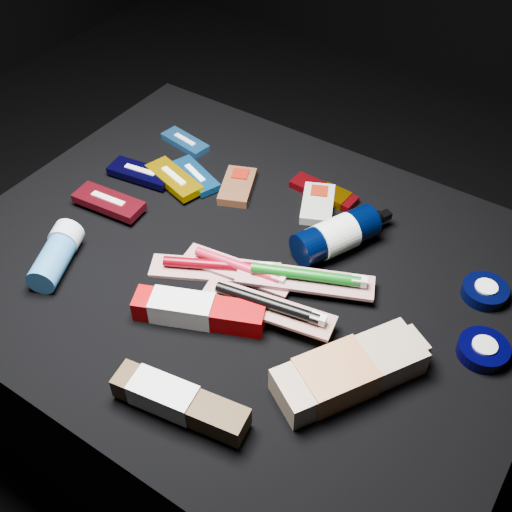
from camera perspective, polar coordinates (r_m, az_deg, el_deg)
The scene contains 21 objects.
ground at distance 1.40m, azimuth -0.76°, elevation -12.28°, with size 3.00×3.00×0.00m, color black.
cloth_table at distance 1.24m, azimuth -0.84°, elevation -7.24°, with size 0.98×0.78×0.40m, color black.
luna_bar_0 at distance 1.36m, azimuth -6.32°, elevation 10.04°, with size 0.11×0.06×0.01m.
luna_bar_1 at distance 1.26m, azimuth -5.43°, elevation 7.11°, with size 0.13×0.08×0.02m.
luna_bar_2 at distance 1.27m, azimuth -10.21°, elevation 7.26°, with size 0.13×0.07×0.02m.
luna_bar_3 at distance 1.24m, azimuth -7.30°, elevation 6.82°, with size 0.14×0.08×0.02m.
luna_bar_4 at distance 1.21m, azimuth -12.96°, elevation 4.70°, with size 0.14×0.06×0.02m.
clif_bar_0 at distance 1.23m, azimuth -1.62°, elevation 6.34°, with size 0.09×0.12×0.02m.
clif_bar_1 at distance 1.20m, azimuth 5.52°, elevation 4.76°, with size 0.10×0.12×0.02m.
power_bar at distance 1.22m, azimuth 6.32°, elevation 5.55°, with size 0.13×0.05×0.02m.
lotion_bottle at distance 1.10m, azimuth 7.15°, elevation 1.83°, with size 0.12×0.19×0.06m.
cream_tin_upper at distance 1.09m, azimuth 19.67°, elevation -2.96°, with size 0.07×0.07×0.02m.
cream_tin_lower at distance 1.01m, azimuth 19.54°, elevation -7.86°, with size 0.08×0.08×0.02m.
bodywash_bottle at distance 0.93m, azimuth 8.07°, elevation -10.21°, with size 0.18×0.23×0.05m.
deodorant_stick at distance 1.12m, azimuth -17.33°, elevation 0.09°, with size 0.10×0.14×0.05m.
toothbrush_pack_0 at distance 1.07m, azimuth -3.50°, elevation -1.05°, with size 0.22×0.15×0.02m.
toothbrush_pack_1 at distance 1.06m, azimuth -1.53°, elevation -1.09°, with size 0.20×0.07×0.02m.
toothbrush_pack_2 at distance 1.03m, azimuth 4.57°, elevation -1.95°, with size 0.23×0.14×0.02m.
toothbrush_pack_3 at distance 0.98m, azimuth 1.16°, elevation -4.49°, with size 0.22×0.09×0.02m.
toothpaste_carton_red at distance 1.00m, azimuth -5.61°, elevation -4.83°, with size 0.20×0.12×0.04m.
toothpaste_carton_green at distance 0.90m, azimuth -7.27°, elevation -12.56°, with size 0.20×0.07×0.04m.
Camera 1 is at (0.44, -0.62, 1.18)m, focal length 45.00 mm.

